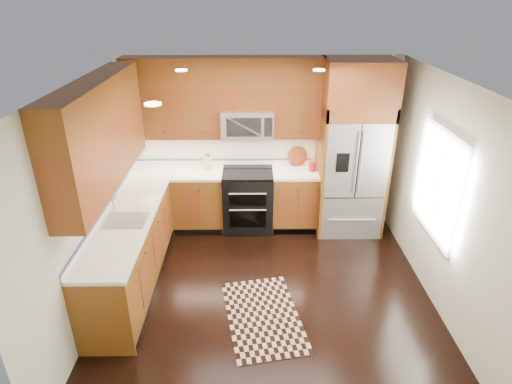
{
  "coord_description": "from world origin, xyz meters",
  "views": [
    {
      "loc": [
        -0.2,
        -4.28,
        3.45
      ],
      "look_at": [
        -0.14,
        0.6,
        1.12
      ],
      "focal_mm": 30.0,
      "sensor_mm": 36.0,
      "label": 1
    }
  ],
  "objects_px": {
    "rug": "(263,316)",
    "utensil_crock": "(312,164)",
    "refrigerator": "(353,150)",
    "knife_block": "(208,162)",
    "range": "(248,200)"
  },
  "relations": [
    {
      "from": "rug",
      "to": "utensil_crock",
      "type": "xyz_separation_m",
      "value": [
        0.8,
        2.13,
        1.04
      ]
    },
    {
      "from": "utensil_crock",
      "to": "refrigerator",
      "type": "bearing_deg",
      "value": -8.38
    },
    {
      "from": "refrigerator",
      "to": "knife_block",
      "type": "relative_size",
      "value": 10.73
    },
    {
      "from": "range",
      "to": "knife_block",
      "type": "bearing_deg",
      "value": 164.3
    },
    {
      "from": "rug",
      "to": "knife_block",
      "type": "height_order",
      "value": "knife_block"
    },
    {
      "from": "range",
      "to": "utensil_crock",
      "type": "bearing_deg",
      "value": 2.7
    },
    {
      "from": "rug",
      "to": "refrigerator",
      "type": "bearing_deg",
      "value": 45.96
    },
    {
      "from": "range",
      "to": "utensil_crock",
      "type": "xyz_separation_m",
      "value": [
        0.98,
        0.05,
        0.57
      ]
    },
    {
      "from": "rug",
      "to": "utensil_crock",
      "type": "bearing_deg",
      "value": 59.21
    },
    {
      "from": "range",
      "to": "refrigerator",
      "type": "xyz_separation_m",
      "value": [
        1.55,
        -0.04,
        0.83
      ]
    },
    {
      "from": "knife_block",
      "to": "rug",
      "type": "bearing_deg",
      "value": -70.63
    },
    {
      "from": "knife_block",
      "to": "utensil_crock",
      "type": "xyz_separation_m",
      "value": [
        1.59,
        -0.13,
        0.0
      ]
    },
    {
      "from": "refrigerator",
      "to": "range",
      "type": "bearing_deg",
      "value": 178.6
    },
    {
      "from": "refrigerator",
      "to": "rug",
      "type": "distance_m",
      "value": 2.78
    },
    {
      "from": "refrigerator",
      "to": "knife_block",
      "type": "distance_m",
      "value": 2.19
    }
  ]
}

